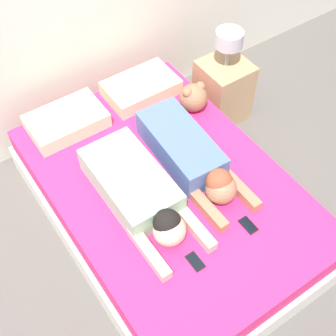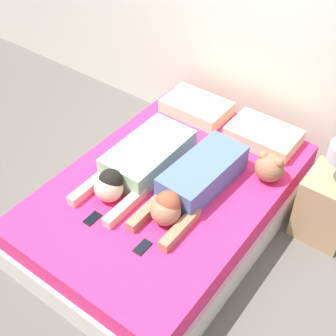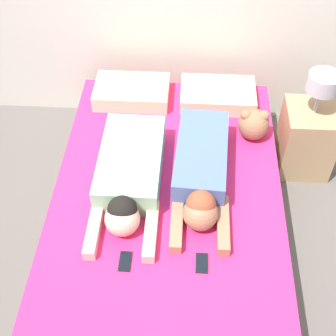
# 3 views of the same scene
# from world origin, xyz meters

# --- Properties ---
(ground_plane) EXTENTS (12.00, 12.00, 0.00)m
(ground_plane) POSITION_xyz_m (0.00, 0.00, 0.00)
(ground_plane) COLOR #5B5651
(bed) EXTENTS (1.49, 2.17, 0.43)m
(bed) POSITION_xyz_m (0.00, 0.00, 0.21)
(bed) COLOR beige
(bed) RESTS_ON ground_plane
(pillow_head_left) EXTENTS (0.55, 0.36, 0.12)m
(pillow_head_left) POSITION_xyz_m (-0.32, 0.84, 0.49)
(pillow_head_left) COLOR beige
(pillow_head_left) RESTS_ON bed
(pillow_head_right) EXTENTS (0.55, 0.36, 0.12)m
(pillow_head_right) POSITION_xyz_m (0.32, 0.84, 0.49)
(pillow_head_right) COLOR beige
(pillow_head_right) RESTS_ON bed
(person_left) EXTENTS (0.40, 1.03, 0.24)m
(person_left) POSITION_xyz_m (-0.24, -0.03, 0.52)
(person_left) COLOR #8CBF99
(person_left) RESTS_ON bed
(person_right) EXTENTS (0.36, 1.02, 0.24)m
(person_right) POSITION_xyz_m (0.20, 0.02, 0.53)
(person_right) COLOR #4C66A5
(person_right) RESTS_ON bed
(cell_phone_left) EXTENTS (0.07, 0.13, 0.01)m
(cell_phone_left) POSITION_xyz_m (-0.20, -0.58, 0.43)
(cell_phone_left) COLOR black
(cell_phone_left) RESTS_ON bed
(cell_phone_right) EXTENTS (0.07, 0.13, 0.01)m
(cell_phone_right) POSITION_xyz_m (0.22, -0.57, 0.43)
(cell_phone_right) COLOR black
(cell_phone_right) RESTS_ON bed
(plush_toy) EXTENTS (0.22, 0.22, 0.23)m
(plush_toy) POSITION_xyz_m (0.56, 0.48, 0.54)
(plush_toy) COLOR #996647
(plush_toy) RESTS_ON bed
(nightstand) EXTENTS (0.38, 0.38, 0.86)m
(nightstand) POSITION_xyz_m (1.00, 0.63, 0.31)
(nightstand) COLOR tan
(nightstand) RESTS_ON ground_plane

